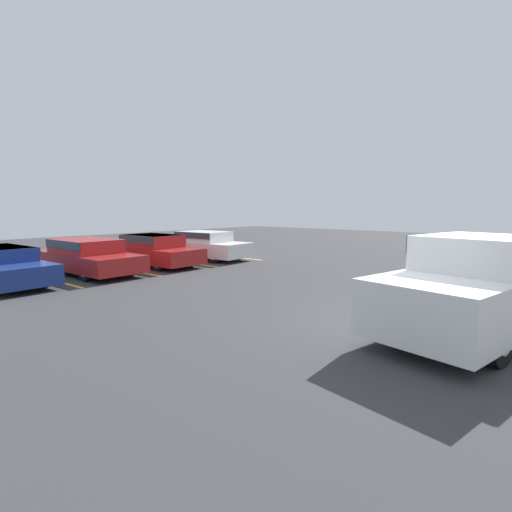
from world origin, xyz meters
The scene contains 9 objects.
ground_plane centered at (0.00, 0.00, 0.00)m, with size 60.00×60.00×0.00m, color #38383A.
stall_stripe_b centered at (-2.49, 11.21, 0.00)m, with size 0.12×4.87×0.01m, color yellow.
stall_stripe_c centered at (0.21, 11.21, 0.00)m, with size 0.12×4.87×0.01m, color yellow.
stall_stripe_d centered at (2.90, 11.21, 0.00)m, with size 0.12×4.87×0.01m, color yellow.
stall_stripe_e centered at (5.59, 11.21, 0.00)m, with size 0.12×4.87×0.01m, color yellow.
pickup_truck centered at (0.53, -0.83, 0.89)m, with size 5.77×2.92×1.81m.
parked_sedan_b centered at (-1.12, 11.21, 0.65)m, with size 1.91×4.74×1.21m.
parked_sedan_c centered at (1.54, 11.05, 0.66)m, with size 1.89×4.28×1.24m.
parked_sedan_d centered at (4.26, 11.01, 0.66)m, with size 2.01×4.31×1.24m.
Camera 1 is at (-7.81, -2.32, 2.31)m, focal length 28.00 mm.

